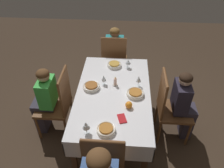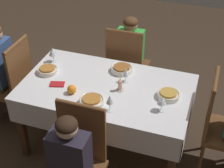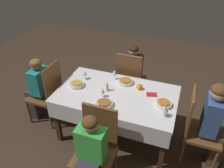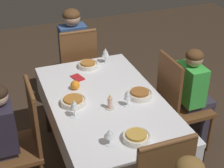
{
  "view_description": "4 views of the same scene",
  "coord_description": "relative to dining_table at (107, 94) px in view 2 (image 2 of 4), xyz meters",
  "views": [
    {
      "loc": [
        -2.08,
        -0.13,
        2.57
      ],
      "look_at": [
        -0.04,
        0.01,
        0.91
      ],
      "focal_mm": 35.0,
      "sensor_mm": 36.0,
      "label": 1
    },
    {
      "loc": [
        0.88,
        -2.42,
        2.62
      ],
      "look_at": [
        0.08,
        -0.06,
        0.83
      ],
      "focal_mm": 55.0,
      "sensor_mm": 36.0,
      "label": 2
    },
    {
      "loc": [
        -0.75,
        2.21,
        2.47
      ],
      "look_at": [
        0.05,
        0.04,
        0.91
      ],
      "focal_mm": 35.0,
      "sensor_mm": 36.0,
      "label": 3
    },
    {
      "loc": [
        2.31,
        -0.82,
        2.34
      ],
      "look_at": [
        0.02,
        0.04,
        0.91
      ],
      "focal_mm": 55.0,
      "sensor_mm": 36.0,
      "label": 4
    }
  ],
  "objects": [
    {
      "name": "candle_centerpiece",
      "position": [
        0.14,
        -0.02,
        0.13
      ],
      "size": [
        0.07,
        0.07,
        0.13
      ],
      "color": "beige",
      "rests_on": "dining_table"
    },
    {
      "name": "chair_east",
      "position": [
        1.07,
        0.06,
        -0.12
      ],
      "size": [
        0.44,
        0.44,
        1.02
      ],
      "rotation": [
        0.0,
        0.0,
        1.57
      ],
      "color": "brown",
      "rests_on": "ground_plane"
    },
    {
      "name": "bowl_north",
      "position": [
        0.06,
        0.29,
        0.11
      ],
      "size": [
        0.22,
        0.22,
        0.06
      ],
      "color": "silver",
      "rests_on": "dining_table"
    },
    {
      "name": "bowl_west",
      "position": [
        -0.63,
        0.03,
        0.11
      ],
      "size": [
        0.2,
        0.2,
        0.06
      ],
      "color": "silver",
      "rests_on": "dining_table"
    },
    {
      "name": "orange_fruit",
      "position": [
        -0.26,
        -0.2,
        0.13
      ],
      "size": [
        0.08,
        0.08,
        0.08
      ],
      "primitive_type": "sphere",
      "color": "orange",
      "rests_on": "dining_table"
    },
    {
      "name": "ground_plane",
      "position": [
        0.0,
        0.0,
        -0.66
      ],
      "size": [
        8.0,
        8.0,
        0.0
      ],
      "primitive_type": "plane",
      "color": "#3D2D21"
    },
    {
      "name": "chair_south",
      "position": [
        0.01,
        -0.74,
        -0.12
      ],
      "size": [
        0.44,
        0.44,
        1.02
      ],
      "color": "brown",
      "rests_on": "ground_plane"
    },
    {
      "name": "bowl_south",
      "position": [
        -0.04,
        -0.28,
        0.11
      ],
      "size": [
        0.22,
        0.22,
        0.06
      ],
      "color": "silver",
      "rests_on": "dining_table"
    },
    {
      "name": "wine_glass_east",
      "position": [
        0.55,
        -0.17,
        0.18
      ],
      "size": [
        0.08,
        0.08,
        0.13
      ],
      "color": "white",
      "rests_on": "dining_table"
    },
    {
      "name": "bowl_east",
      "position": [
        0.57,
        0.02,
        0.11
      ],
      "size": [
        0.21,
        0.21,
        0.06
      ],
      "color": "silver",
      "rests_on": "dining_table"
    },
    {
      "name": "chair_north",
      "position": [
        -0.02,
        0.74,
        -0.12
      ],
      "size": [
        0.44,
        0.44,
        1.02
      ],
      "rotation": [
        0.0,
        0.0,
        3.14
      ],
      "color": "brown",
      "rests_on": "ground_plane"
    },
    {
      "name": "wine_glass_north",
      "position": [
        0.15,
        0.13,
        0.18
      ],
      "size": [
        0.06,
        0.06,
        0.14
      ],
      "color": "white",
      "rests_on": "dining_table"
    },
    {
      "name": "dining_table",
      "position": [
        0.0,
        0.0,
        0.0
      ],
      "size": [
        1.59,
        0.94,
        0.75
      ],
      "color": "silver",
      "rests_on": "ground_plane"
    },
    {
      "name": "wine_glass_south",
      "position": [
        0.14,
        -0.31,
        0.2
      ],
      "size": [
        0.07,
        0.07,
        0.16
      ],
      "color": "white",
      "rests_on": "dining_table"
    },
    {
      "name": "napkin_red_folded",
      "position": [
        -0.44,
        -0.13,
        0.09
      ],
      "size": [
        0.15,
        0.12,
        0.01
      ],
      "rotation": [
        0.0,
        0.0,
        0.28
      ],
      "color": "red",
      "rests_on": "dining_table"
    },
    {
      "name": "chair_west",
      "position": [
        -1.07,
        0.03,
        -0.12
      ],
      "size": [
        0.44,
        0.44,
        1.02
      ],
      "rotation": [
        0.0,
        0.0,
        -1.57
      ],
      "color": "brown",
      "rests_on": "ground_plane"
    },
    {
      "name": "wine_glass_west",
      "position": [
        -0.66,
        0.23,
        0.2
      ],
      "size": [
        0.08,
        0.08,
        0.16
      ],
      "color": "white",
      "rests_on": "dining_table"
    },
    {
      "name": "person_child_green",
      "position": [
        -0.02,
        0.92,
        -0.08
      ],
      "size": [
        0.3,
        0.33,
        1.06
      ],
      "rotation": [
        0.0,
        0.0,
        3.14
      ],
      "color": "#383342",
      "rests_on": "ground_plane"
    }
  ]
}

